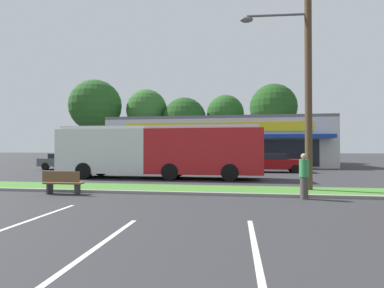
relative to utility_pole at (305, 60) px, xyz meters
name	(u,v)px	position (x,y,z in m)	size (l,w,h in m)	color
grass_median	(178,189)	(-5.52, -0.18, -5.60)	(56.00, 2.20, 0.12)	#427A2D
curb_lip	(172,193)	(-5.52, -1.40, -5.60)	(56.00, 0.24, 0.12)	gray
parking_stripe_0	(21,223)	(-8.24, -6.54, -5.65)	(0.12, 4.80, 0.01)	silver
parking_stripe_1	(89,252)	(-5.55, -8.25, -5.65)	(0.12, 4.80, 0.01)	silver
parking_stripe_2	(256,253)	(-2.58, -7.84, -5.65)	(0.12, 4.80, 0.01)	silver
storefront_building	(219,143)	(-4.88, 22.12, -3.10)	(22.89, 13.96, 5.12)	beige
tree_far_left	(96,106)	(-24.15, 29.61, 2.72)	(7.87, 7.87, 12.33)	#473323
tree_left	(147,110)	(-16.60, 31.31, 2.17)	(6.27, 6.27, 10.98)	#473323
tree_mid_left	(184,119)	(-10.62, 31.10, 0.59)	(6.56, 6.56, 9.54)	#473323
tree_mid	(225,114)	(-4.54, 32.41, 1.51)	(5.64, 5.64, 10.01)	#473323
tree_mid_right	(273,107)	(2.06, 28.06, 1.74)	(6.29, 6.29, 10.56)	#473323
utility_pole	(305,60)	(0.00, 0.00, 0.00)	(3.03, 2.40, 10.61)	#4C3826
city_bus	(159,150)	(-7.70, 4.93, -3.89)	(12.66, 2.66, 3.25)	#AD191E
bus_stop_bench	(63,182)	(-9.93, -2.03, -5.15)	(1.60, 0.45, 0.95)	brown
car_0	(275,163)	(0.11, 10.94, -4.90)	(4.34, 1.93, 1.46)	maroon
car_1	(65,161)	(-17.88, 11.18, -4.92)	(4.30, 1.93, 1.41)	#515459
pedestrian_by_pole	(304,176)	(-0.44, -1.77, -4.81)	(0.34, 0.34, 1.69)	#47423D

